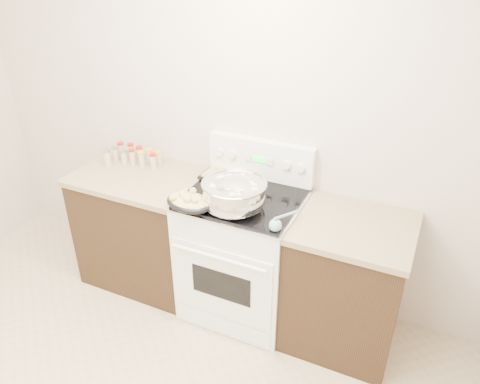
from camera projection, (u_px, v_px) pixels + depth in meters
The scene contains 9 objects.
counter_left at pixel (146, 227), 3.60m from camera, with size 0.93×0.67×0.92m.
counter_right at pixel (346, 283), 3.03m from camera, with size 0.73×0.67×0.92m.
kitchen_range at pixel (243, 252), 3.28m from camera, with size 0.78×0.73×1.22m.
mixing_bowl at pixel (234, 195), 2.88m from camera, with size 0.42×0.42×0.24m.
roasting_pan at pixel (189, 202), 2.90m from camera, with size 0.33×0.25×0.12m.
baking_sheet at pixel (228, 175), 3.27m from camera, with size 0.38×0.27×0.06m.
wooden_spoon at pixel (233, 196), 3.04m from camera, with size 0.13×0.26×0.04m.
blue_ladle at pixel (277, 224), 2.71m from camera, with size 0.12×0.26×0.10m.
spice_jars at pixel (133, 155), 3.52m from camera, with size 0.40×0.24×0.13m.
Camera 1 is at (1.44, -0.99, 2.47)m, focal length 35.00 mm.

